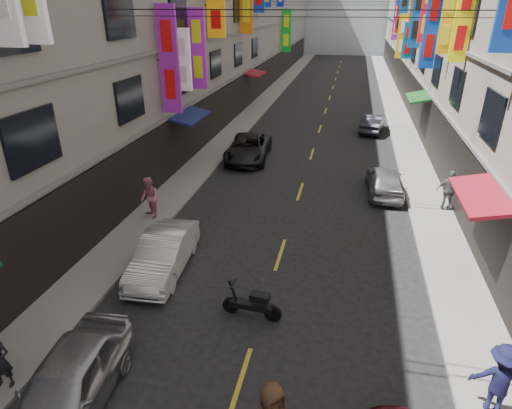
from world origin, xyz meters
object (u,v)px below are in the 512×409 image
at_px(scooter_far_right, 372,179).
at_px(pedestrian_rfar, 449,190).
at_px(pedestrian_rnear, 500,380).
at_px(pedestrian_lfar, 149,198).
at_px(car_left_near, 68,385).
at_px(car_left_mid, 163,254).
at_px(scooter_crossing, 253,304).
at_px(car_left_far, 248,148).
at_px(car_right_far, 373,123).
at_px(car_right_mid, 385,181).

xyz_separation_m(scooter_far_right, pedestrian_rfar, (3.14, -2.13, 0.58)).
relative_size(pedestrian_rnear, pedestrian_rfar, 1.00).
xyz_separation_m(scooter_far_right, pedestrian_lfar, (-9.32, -5.65, 0.58)).
distance_m(car_left_near, pedestrian_rnear, 9.47).
bearing_deg(pedestrian_lfar, car_left_mid, -18.44).
distance_m(scooter_far_right, pedestrian_rnear, 13.16).
xyz_separation_m(scooter_crossing, pedestrian_lfar, (-5.63, 5.22, 0.58)).
distance_m(pedestrian_lfar, pedestrian_rfar, 12.95).
xyz_separation_m(car_left_far, car_right_far, (7.35, 7.75, -0.06)).
bearing_deg(car_left_far, pedestrian_lfar, -108.34).
bearing_deg(car_left_near, car_right_far, 68.86).
bearing_deg(pedestrian_rfar, scooter_crossing, 54.98).
height_order(scooter_far_right, car_left_near, car_left_near).
bearing_deg(car_left_far, car_right_mid, -28.90).
xyz_separation_m(car_left_far, pedestrian_rnear, (9.35, -15.90, 0.33)).
distance_m(car_right_mid, pedestrian_rnear, 12.45).
relative_size(scooter_crossing, car_right_mid, 0.46).
relative_size(car_left_far, car_right_mid, 1.26).
bearing_deg(scooter_far_right, car_left_mid, 38.84).
bearing_deg(pedestrian_rnear, pedestrian_rfar, -77.82).
height_order(pedestrian_rnear, pedestrian_rfar, pedestrian_rnear).
distance_m(car_right_far, pedestrian_rfar, 13.15).
bearing_deg(scooter_crossing, pedestrian_rnear, -103.73).
xyz_separation_m(car_right_far, pedestrian_rnear, (2.00, -23.66, 0.39)).
height_order(car_left_near, car_left_mid, car_left_near).
bearing_deg(pedestrian_rfar, car_left_near, 54.46).
bearing_deg(pedestrian_rfar, scooter_far_right, -31.08).
bearing_deg(car_left_near, pedestrian_rnear, 6.34).
bearing_deg(pedestrian_rfar, pedestrian_rnear, 88.41).
relative_size(car_left_far, car_right_far, 1.29).
bearing_deg(pedestrian_lfar, car_left_far, 115.86).
relative_size(car_left_far, pedestrian_rfar, 2.77).
bearing_deg(pedestrian_rnear, scooter_crossing, -2.49).
bearing_deg(pedestrian_rnear, car_left_far, -42.79).
bearing_deg(pedestrian_rnear, car_right_mid, -65.24).
bearing_deg(car_right_far, car_left_near, 83.46).
height_order(car_right_mid, pedestrian_lfar, pedestrian_lfar).
height_order(scooter_crossing, car_left_mid, car_left_mid).
xyz_separation_m(car_left_far, pedestrian_rfar, (10.22, -5.08, 0.33)).
height_order(car_left_near, car_left_far, car_left_near).
height_order(scooter_far_right, pedestrian_rnear, pedestrian_rnear).
height_order(scooter_far_right, car_left_far, car_left_far).
xyz_separation_m(scooter_crossing, car_left_far, (-3.38, 13.82, 0.25)).
distance_m(car_right_far, pedestrian_lfar, 18.96).
bearing_deg(pedestrian_rnear, scooter_far_right, -63.28).
xyz_separation_m(scooter_crossing, car_left_near, (-3.30, -3.99, 0.29)).
bearing_deg(pedestrian_lfar, scooter_far_right, 71.70).
xyz_separation_m(car_left_mid, pedestrian_rfar, (10.34, 7.03, 0.34)).
height_order(car_left_near, pedestrian_lfar, pedestrian_lfar).
xyz_separation_m(car_right_mid, pedestrian_rnear, (1.73, -12.32, 0.35)).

